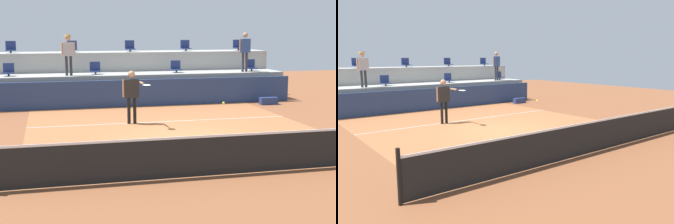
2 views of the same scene
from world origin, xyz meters
TOP-DOWN VIEW (x-y plane):
  - ground_plane at (0.00, 0.00)m, footprint 40.00×40.00m
  - court_inner_paint at (0.00, 1.00)m, footprint 9.00×10.00m
  - court_service_line at (0.00, 2.40)m, footprint 9.00×0.06m
  - tennis_net at (0.00, -4.00)m, footprint 10.48×0.08m
  - sponsor_backboard at (0.00, 6.00)m, footprint 13.00×0.16m
  - seating_tier_lower at (0.00, 7.30)m, footprint 13.00×1.80m
  - seating_tier_upper at (0.00, 9.10)m, footprint 13.00×1.80m
  - stadium_chair_lower_left at (-1.79, 7.23)m, footprint 0.44×0.40m
  - stadium_chair_lower_right at (1.75, 7.23)m, footprint 0.44×0.40m
  - stadium_chair_lower_far_right at (5.29, 7.23)m, footprint 0.44×0.40m
  - stadium_chair_upper_left at (-2.64, 9.03)m, footprint 0.44×0.40m
  - stadium_chair_upper_center at (0.01, 9.03)m, footprint 0.44×0.40m
  - stadium_chair_upper_right at (2.68, 9.03)m, footprint 0.44×0.40m
  - stadium_chair_upper_far_right at (5.35, 9.03)m, footprint 0.44×0.40m
  - tennis_player at (-1.05, 2.32)m, footprint 0.78×1.21m
  - spectator_with_hat at (-2.90, 6.85)m, footprint 0.58×0.45m
  - spectator_in_white at (4.81, 6.85)m, footprint 0.60×0.28m
  - tennis_ball at (0.98, -0.94)m, footprint 0.07×0.07m
  - equipment_bag at (5.24, 5.17)m, footprint 0.76×0.28m

SIDE VIEW (x-z plane):
  - ground_plane at x=0.00m, z-range 0.00..0.00m
  - court_inner_paint at x=0.00m, z-range 0.00..0.01m
  - court_service_line at x=0.00m, z-range 0.01..0.01m
  - equipment_bag at x=5.24m, z-range 0.00..0.30m
  - tennis_net at x=0.00m, z-range -0.04..1.03m
  - sponsor_backboard at x=0.00m, z-range 0.00..1.10m
  - seating_tier_lower at x=0.00m, z-range 0.00..1.25m
  - seating_tier_upper at x=0.00m, z-range 0.00..2.10m
  - tennis_player at x=-1.05m, z-range 0.21..2.00m
  - tennis_ball at x=0.98m, z-range 1.08..1.15m
  - stadium_chair_lower_left at x=-1.79m, z-range 1.20..1.72m
  - stadium_chair_lower_right at x=1.75m, z-range 1.20..1.72m
  - stadium_chair_lower_far_right at x=5.29m, z-range 1.20..1.72m
  - spectator_with_hat at x=-2.90m, z-range 1.43..3.11m
  - spectator_in_white at x=4.81m, z-range 1.43..3.17m
  - stadium_chair_upper_left at x=-2.64m, z-range 2.05..2.57m
  - stadium_chair_upper_center at x=0.01m, z-range 2.05..2.57m
  - stadium_chair_upper_right at x=2.68m, z-range 2.05..2.57m
  - stadium_chair_upper_far_right at x=5.35m, z-range 2.05..2.57m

